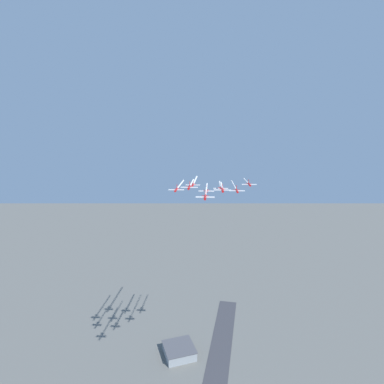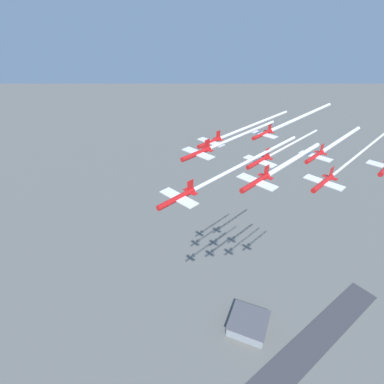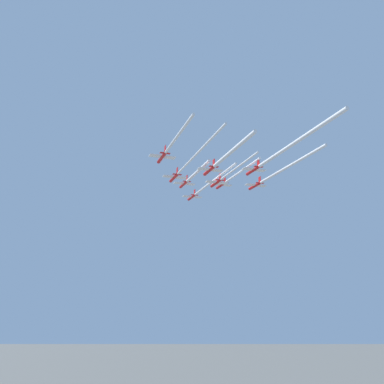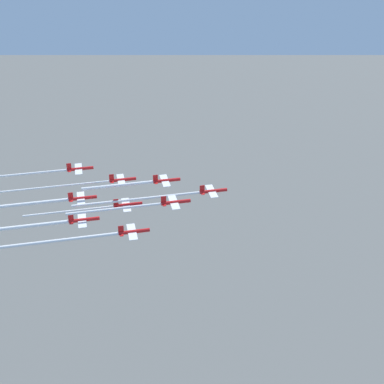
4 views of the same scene
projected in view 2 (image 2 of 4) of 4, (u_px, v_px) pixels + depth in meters
name	position (u px, v px, depth m)	size (l,w,h in m)	color
hangar	(248.00, 323.00, 225.11)	(28.11, 27.98, 9.00)	gray
jet_0	(178.00, 198.00, 69.72)	(11.07, 10.78, 3.75)	red
jet_1	(256.00, 182.00, 73.38)	(11.07, 10.78, 3.75)	red
jet_2	(197.00, 153.00, 84.69)	(11.07, 10.78, 3.75)	red
jet_3	(323.00, 183.00, 79.33)	(11.07, 10.78, 3.75)	red
jet_4	(259.00, 161.00, 91.60)	(11.07, 10.78, 3.75)	red
jet_5	(210.00, 142.00, 103.31)	(11.07, 10.78, 3.75)	red
jet_7	(315.00, 156.00, 96.32)	(11.07, 10.78, 3.75)	red
jet_8	(263.00, 134.00, 107.18)	(11.07, 10.78, 3.75)	red
smoke_trail_0	(252.00, 159.00, 88.11)	(46.71, 19.47, 1.02)	white
smoke_trail_1	(295.00, 158.00, 85.29)	(27.10, 11.86, 1.32)	white
smoke_trail_2	(245.00, 134.00, 98.47)	(32.67, 13.81, 0.96)	white
smoke_trail_3	(364.00, 150.00, 97.89)	(47.14, 19.47, 0.80)	white
smoke_trail_4	(295.00, 142.00, 105.13)	(31.84, 13.34, 0.78)	white
smoke_trail_5	(257.00, 124.00, 120.60)	(43.39, 18.23, 1.13)	white
smoke_trail_7	(342.00, 139.00, 109.65)	(31.45, 13.65, 1.38)	white
smoke_trail_8	(304.00, 116.00, 126.04)	(48.25, 20.35, 1.37)	white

